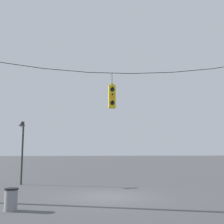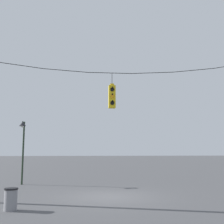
# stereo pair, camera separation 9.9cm
# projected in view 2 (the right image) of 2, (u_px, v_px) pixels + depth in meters

# --- Properties ---
(ground_plane) EXTENTS (200.00, 200.00, 0.00)m
(ground_plane) POSITION_uv_depth(u_px,v_px,m) (109.00, 196.00, 13.93)
(ground_plane) COLOR #4C4C4F
(span_wire) EXTENTS (15.61, 0.03, 0.83)m
(span_wire) POSITION_uv_depth(u_px,v_px,m) (110.00, 68.00, 14.44)
(span_wire) COLOR black
(traffic_light_near_right_pole) EXTENTS (0.34, 0.58, 1.81)m
(traffic_light_near_right_pole) POSITION_uv_depth(u_px,v_px,m) (112.00, 96.00, 14.25)
(traffic_light_near_right_pole) COLOR yellow
(street_lamp) EXTENTS (0.47, 0.82, 4.22)m
(street_lamp) POSITION_uv_depth(u_px,v_px,m) (23.00, 137.00, 18.87)
(street_lamp) COLOR #233323
(street_lamp) RESTS_ON ground_plane
(trash_bin) EXTENTS (0.52, 0.52, 0.84)m
(trash_bin) POSITION_uv_depth(u_px,v_px,m) (11.00, 199.00, 10.71)
(trash_bin) COLOR gray
(trash_bin) RESTS_ON ground_plane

